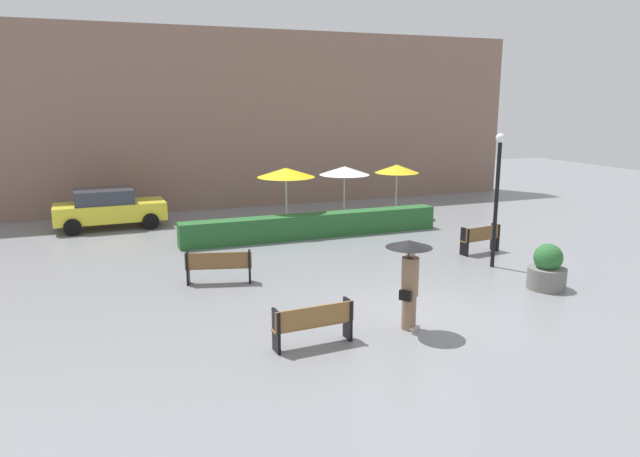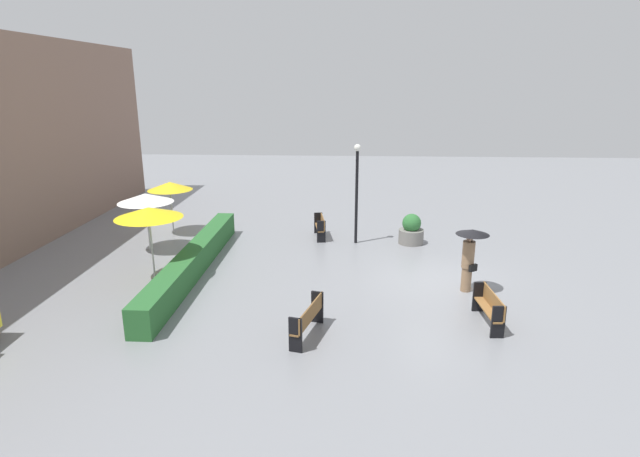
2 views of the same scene
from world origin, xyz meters
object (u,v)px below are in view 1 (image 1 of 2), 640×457
at_px(pedestrian_with_umbrella, 409,271).
at_px(parked_car, 109,208).
at_px(bench_far_right, 481,237).
at_px(planter_pot, 547,269).
at_px(patio_umbrella_white, 344,171).
at_px(lamp_post, 497,187).
at_px(patio_umbrella_yellow, 286,173).
at_px(bench_near_left, 314,322).
at_px(bench_far_left, 219,265).
at_px(patio_umbrella_yellow_far, 397,169).

xyz_separation_m(pedestrian_with_umbrella, parked_car, (-5.90, 13.54, -0.54)).
bearing_deg(bench_far_right, parked_car, 143.12).
distance_m(bench_far_right, planter_pot, 3.81).
distance_m(patio_umbrella_white, parked_car, 9.64).
relative_size(lamp_post, patio_umbrella_yellow, 1.63).
relative_size(bench_near_left, bench_far_right, 1.15).
bearing_deg(bench_far_right, planter_pot, -99.19).
bearing_deg(bench_far_left, patio_umbrella_yellow_far, 36.10).
bearing_deg(bench_near_left, lamp_post, 26.36).
height_order(bench_near_left, parked_car, parked_car).
height_order(bench_far_left, patio_umbrella_yellow_far, patio_umbrella_yellow_far).
distance_m(bench_far_left, patio_umbrella_yellow_far, 11.38).
distance_m(bench_far_left, patio_umbrella_yellow, 6.87).
relative_size(bench_far_left, planter_pot, 1.47).
height_order(bench_far_left, planter_pot, planter_pot).
bearing_deg(patio_umbrella_yellow_far, planter_pot, -95.02).
bearing_deg(patio_umbrella_white, patio_umbrella_yellow, -156.61).
bearing_deg(lamp_post, bench_near_left, -153.64).
bearing_deg(patio_umbrella_white, parked_car, 168.10).
relative_size(bench_far_right, lamp_post, 0.38).
relative_size(bench_far_left, patio_umbrella_yellow_far, 0.80).
bearing_deg(bench_far_left, bench_far_right, 0.99).
xyz_separation_m(bench_near_left, planter_pot, (7.21, 1.28, 0.01)).
distance_m(patio_umbrella_yellow, parked_car, 7.31).
relative_size(bench_far_left, lamp_post, 0.45).
relative_size(pedestrian_with_umbrella, planter_pot, 1.65).
relative_size(bench_near_left, planter_pot, 1.41).
xyz_separation_m(pedestrian_with_umbrella, lamp_post, (4.90, 3.46, 1.12)).
bearing_deg(bench_far_left, planter_pot, -23.72).
relative_size(pedestrian_with_umbrella, patio_umbrella_white, 0.90).
distance_m(patio_umbrella_yellow, patio_umbrella_white, 3.24).
xyz_separation_m(bench_far_left, bench_far_right, (8.81, 0.15, -0.00)).
distance_m(bench_far_left, parked_car, 9.14).
xyz_separation_m(bench_far_left, patio_umbrella_white, (6.71, 6.77, 1.58)).
distance_m(bench_far_left, patio_umbrella_white, 9.66).
bearing_deg(pedestrian_with_umbrella, patio_umbrella_yellow, 87.37).
height_order(bench_far_right, planter_pot, planter_pot).
xyz_separation_m(bench_near_left, bench_far_left, (-1.00, 4.89, 0.02)).
height_order(bench_far_left, lamp_post, lamp_post).
xyz_separation_m(patio_umbrella_yellow, patio_umbrella_yellow_far, (5.37, 1.15, -0.21)).
bearing_deg(planter_pot, patio_umbrella_white, 98.22).
xyz_separation_m(bench_far_left, patio_umbrella_yellow_far, (9.10, 6.64, 1.57)).
bearing_deg(patio_umbrella_yellow, bench_far_right, -46.43).
bearing_deg(patio_umbrella_yellow_far, pedestrian_with_umbrella, -117.06).
height_order(pedestrian_with_umbrella, parked_car, pedestrian_with_umbrella).
bearing_deg(patio_umbrella_yellow_far, bench_far_left, -143.90).
bearing_deg(patio_umbrella_yellow_far, patio_umbrella_white, 176.81).
distance_m(lamp_post, patio_umbrella_yellow, 8.14).
distance_m(bench_near_left, bench_far_left, 4.99).
bearing_deg(planter_pot, bench_far_left, 156.28).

